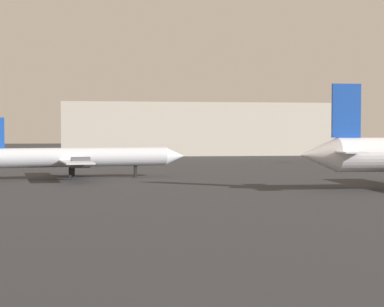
% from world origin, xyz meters
% --- Properties ---
extents(airplane_distant, '(27.17, 18.12, 7.57)m').
position_xyz_m(airplane_distant, '(-7.05, 60.59, 2.65)').
color(airplane_distant, silver).
rests_on(airplane_distant, ground_plane).
extents(terminal_building, '(67.84, 21.38, 13.20)m').
position_xyz_m(terminal_building, '(18.52, 137.46, 6.60)').
color(terminal_building, beige).
rests_on(terminal_building, ground_plane).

